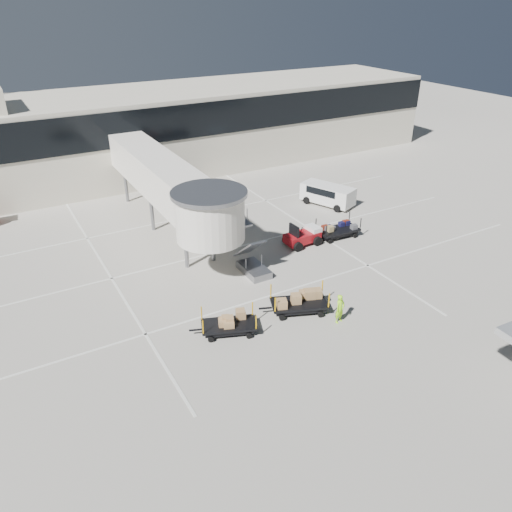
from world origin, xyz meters
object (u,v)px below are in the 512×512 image
object	(u,v)px
suitcase_cart	(338,230)
box_cart_far	(226,324)
ground_worker	(340,309)
box_cart_near	(300,304)
minivan	(326,193)
baggage_tug	(303,237)

from	to	relation	value
suitcase_cart	box_cart_far	xyz separation A→B (m)	(-13.02, -6.77, 0.02)
box_cart_far	ground_worker	size ratio (longest dim) A/B	2.08
suitcase_cart	box_cart_near	world-z (taller)	box_cart_near
minivan	box_cart_far	bearing A→B (deg)	-164.68
box_cart_near	minivan	bearing A→B (deg)	69.67
suitcase_cart	ground_worker	xyz separation A→B (m)	(-6.88, -9.04, 0.35)
baggage_tug	minivan	bearing A→B (deg)	39.62
ground_worker	minivan	size ratio (longest dim) A/B	0.35
suitcase_cart	box_cart_far	size ratio (longest dim) A/B	1.08
suitcase_cart	ground_worker	bearing A→B (deg)	-124.08
baggage_tug	suitcase_cart	distance (m)	3.09
box_cart_far	ground_worker	bearing A→B (deg)	0.23
baggage_tug	box_cart_near	bearing A→B (deg)	-127.46
ground_worker	baggage_tug	bearing A→B (deg)	53.33
box_cart_near	ground_worker	distance (m)	2.40
box_cart_near	minivan	size ratio (longest dim) A/B	0.81
box_cart_far	suitcase_cart	bearing A→B (deg)	48.01
suitcase_cart	box_cart_far	world-z (taller)	suitcase_cart
baggage_tug	box_cart_far	size ratio (longest dim) A/B	0.75
baggage_tug	suitcase_cart	bearing A→B (deg)	-6.68
baggage_tug	minivan	xyz separation A→B (m)	(6.30, 5.63, 0.42)
minivan	ground_worker	bearing A→B (deg)	-146.70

